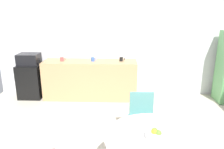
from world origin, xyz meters
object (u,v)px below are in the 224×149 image
object	(u,v)px
mini_fridge	(31,81)
mug_green	(62,59)
mug_red	(93,59)
mug_white	(121,59)
chair_teal	(142,113)
microwave	(29,59)
round_table	(156,147)
fruit_bowl	(158,135)

from	to	relation	value
mini_fridge	mug_green	distance (m)	0.96
mug_red	mug_green	bearing A→B (deg)	-178.38
mug_white	mini_fridge	bearing A→B (deg)	-179.39
chair_teal	mug_red	bearing A→B (deg)	117.89
microwave	mug_red	xyz separation A→B (m)	(1.51, -0.01, 0.02)
chair_teal	mug_white	bearing A→B (deg)	99.72
mini_fridge	mug_red	size ratio (longest dim) A/B	6.22
mug_white	chair_teal	bearing A→B (deg)	-80.28
round_table	chair_teal	world-z (taller)	chair_teal
fruit_bowl	mug_green	xyz separation A→B (m)	(-1.75, 2.85, 0.18)
fruit_bowl	mug_green	distance (m)	3.35
fruit_bowl	mug_red	xyz separation A→B (m)	(-1.04, 2.87, 0.18)
round_table	mug_red	world-z (taller)	mug_red
mini_fridge	fruit_bowl	distance (m)	3.86
round_table	mug_red	bearing A→B (deg)	110.07
microwave	mug_green	distance (m)	0.79
mini_fridge	mug_white	size ratio (longest dim) A/B	6.22
chair_teal	fruit_bowl	xyz separation A→B (m)	(0.06, -1.03, 0.24)
round_table	mug_green	distance (m)	3.34
fruit_bowl	mug_white	xyz separation A→B (m)	(-0.38, 2.90, 0.18)
mini_fridge	fruit_bowl	xyz separation A→B (m)	(2.54, -2.88, 0.37)
chair_teal	fruit_bowl	world-z (taller)	fruit_bowl
mini_fridge	mug_white	world-z (taller)	mug_white
mug_green	mug_red	world-z (taller)	same
mini_fridge	mug_white	xyz separation A→B (m)	(2.16, 0.02, 0.55)
round_table	mug_white	world-z (taller)	mug_white
fruit_bowl	mug_green	world-z (taller)	mug_green
mini_fridge	microwave	size ratio (longest dim) A/B	1.67
mini_fridge	chair_teal	world-z (taller)	chair_teal
round_table	mug_white	bearing A→B (deg)	97.62
mini_fridge	microwave	distance (m)	0.53
round_table	mug_red	size ratio (longest dim) A/B	9.04
mug_white	mug_red	size ratio (longest dim) A/B	1.00
microwave	chair_teal	distance (m)	3.12
mug_green	round_table	bearing A→B (deg)	-58.14
fruit_bowl	mug_red	world-z (taller)	mug_red
microwave	round_table	bearing A→B (deg)	-48.26
mug_white	mug_green	bearing A→B (deg)	-177.83
round_table	fruit_bowl	bearing A→B (deg)	-92.56
chair_teal	microwave	bearing A→B (deg)	143.27
chair_teal	mug_red	world-z (taller)	mug_red
microwave	round_table	distance (m)	3.83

